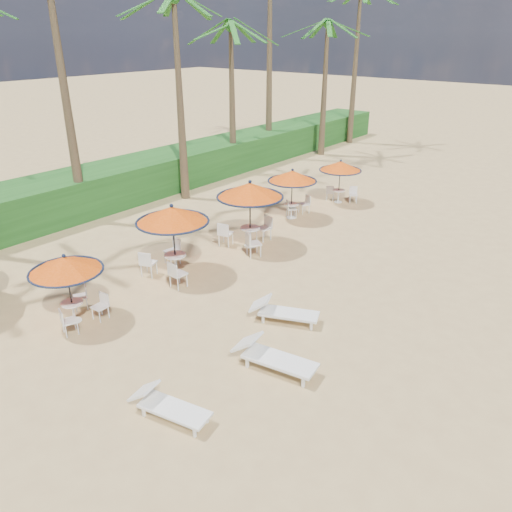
{
  "coord_description": "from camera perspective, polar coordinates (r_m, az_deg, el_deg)",
  "views": [
    {
      "loc": [
        6.88,
        -6.84,
        7.8
      ],
      "look_at": [
        -2.26,
        4.44,
        1.2
      ],
      "focal_mm": 35.0,
      "sensor_mm": 36.0,
      "label": 1
    }
  ],
  "objects": [
    {
      "name": "palm_7",
      "position": [
        38.72,
        11.82,
        26.62
      ],
      "size": [
        5.0,
        5.0,
        10.45
      ],
      "color": "brown",
      "rests_on": "ground"
    },
    {
      "name": "station_0",
      "position": [
        14.96,
        -20.66,
        -1.79
      ],
      "size": [
        2.07,
        2.07,
        2.16
      ],
      "color": "black",
      "rests_on": "ground"
    },
    {
      "name": "lounger_near",
      "position": [
        11.54,
        -10.14,
        -16.41
      ],
      "size": [
        1.98,
        0.97,
        0.68
      ],
      "rotation": [
        0.0,
        0.0,
        0.2
      ],
      "color": "white",
      "rests_on": "ground"
    },
    {
      "name": "station_3",
      "position": [
        22.31,
        4.25,
        8.62
      ],
      "size": [
        2.19,
        2.31,
        2.28
      ],
      "color": "black",
      "rests_on": "ground"
    },
    {
      "name": "station_2",
      "position": [
        19.02,
        -0.73,
        6.59
      ],
      "size": [
        2.57,
        2.57,
        2.69
      ],
      "color": "black",
      "rests_on": "ground"
    },
    {
      "name": "palm_6",
      "position": [
        34.3,
        8.17,
        23.98
      ],
      "size": [
        5.0,
        5.0,
        8.4
      ],
      "color": "brown",
      "rests_on": "ground"
    },
    {
      "name": "station_4",
      "position": [
        24.77,
        9.64,
        9.69
      ],
      "size": [
        2.05,
        2.05,
        2.14
      ],
      "color": "black",
      "rests_on": "ground"
    },
    {
      "name": "palm_4",
      "position": [
        29.16,
        -2.89,
        23.8
      ],
      "size": [
        5.0,
        5.0,
        8.23
      ],
      "color": "brown",
      "rests_on": "ground"
    },
    {
      "name": "palm_3",
      "position": [
        24.6,
        -9.3,
        25.9
      ],
      "size": [
        5.0,
        5.0,
        9.35
      ],
      "color": "brown",
      "rests_on": "ground"
    },
    {
      "name": "lounger_far",
      "position": [
        14.61,
        2.97,
        -6.29
      ],
      "size": [
        2.09,
        1.38,
        0.72
      ],
      "rotation": [
        0.0,
        0.0,
        0.41
      ],
      "color": "white",
      "rests_on": "ground"
    },
    {
      "name": "lounger_mid",
      "position": [
        12.71,
        1.79,
        -11.35
      ],
      "size": [
        2.28,
        1.04,
        0.79
      ],
      "rotation": [
        0.0,
        0.0,
        0.17
      ],
      "color": "white",
      "rests_on": "ground"
    },
    {
      "name": "station_1",
      "position": [
        16.93,
        -9.67,
        3.67
      ],
      "size": [
        2.48,
        2.48,
        2.59
      ],
      "color": "black",
      "rests_on": "ground"
    },
    {
      "name": "scrub_hedge",
      "position": [
        27.95,
        -9.63,
        9.82
      ],
      "size": [
        3.0,
        40.0,
        1.8
      ],
      "primitive_type": "cube",
      "color": "#194716",
      "rests_on": "ground"
    },
    {
      "name": "ground",
      "position": [
        12.44,
        -4.96,
        -14.47
      ],
      "size": [
        160.0,
        160.0,
        0.0
      ],
      "primitive_type": "plane",
      "color": "tan",
      "rests_on": "ground"
    }
  ]
}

